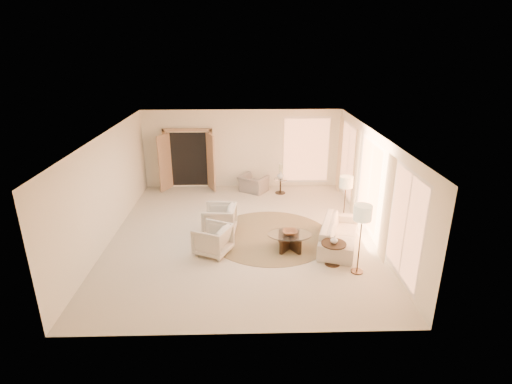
{
  "coord_description": "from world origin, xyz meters",
  "views": [
    {
      "loc": [
        0.12,
        -9.88,
        4.94
      ],
      "look_at": [
        0.4,
        0.4,
        1.1
      ],
      "focal_mm": 28.0,
      "sensor_mm": 36.0,
      "label": 1
    }
  ],
  "objects_px": {
    "bowl": "(290,232)",
    "side_vase": "(281,175)",
    "armchair_left": "(219,218)",
    "armchair_right": "(213,238)",
    "floor_lamp_near": "(346,184)",
    "end_table": "(333,250)",
    "floor_lamp_far": "(362,216)",
    "end_vase": "(334,240)",
    "side_table": "(280,184)",
    "accent_chair": "(253,181)",
    "coffee_table": "(290,239)",
    "sofa": "(339,233)"
  },
  "relations": [
    {
      "from": "sofa",
      "to": "floor_lamp_far",
      "type": "distance_m",
      "value": 1.74
    },
    {
      "from": "floor_lamp_far",
      "to": "end_vase",
      "type": "height_order",
      "value": "floor_lamp_far"
    },
    {
      "from": "bowl",
      "to": "sofa",
      "type": "bearing_deg",
      "value": 8.05
    },
    {
      "from": "bowl",
      "to": "side_vase",
      "type": "distance_m",
      "value": 4.04
    },
    {
      "from": "sofa",
      "to": "bowl",
      "type": "relative_size",
      "value": 5.81
    },
    {
      "from": "accent_chair",
      "to": "end_table",
      "type": "height_order",
      "value": "accent_chair"
    },
    {
      "from": "side_vase",
      "to": "side_table",
      "type": "bearing_deg",
      "value": -116.57
    },
    {
      "from": "armchair_right",
      "to": "coffee_table",
      "type": "bearing_deg",
      "value": 119.8
    },
    {
      "from": "side_table",
      "to": "floor_lamp_far",
      "type": "height_order",
      "value": "floor_lamp_far"
    },
    {
      "from": "armchair_left",
      "to": "floor_lamp_far",
      "type": "xyz_separation_m",
      "value": [
        3.27,
        -2.11,
        0.97
      ]
    },
    {
      "from": "side_table",
      "to": "floor_lamp_near",
      "type": "bearing_deg",
      "value": -60.33
    },
    {
      "from": "armchair_right",
      "to": "floor_lamp_near",
      "type": "relative_size",
      "value": 0.54
    },
    {
      "from": "armchair_right",
      "to": "floor_lamp_near",
      "type": "bearing_deg",
      "value": 136.57
    },
    {
      "from": "coffee_table",
      "to": "bowl",
      "type": "relative_size",
      "value": 3.14
    },
    {
      "from": "armchair_right",
      "to": "accent_chair",
      "type": "xyz_separation_m",
      "value": [
        1.1,
        4.4,
        -0.02
      ]
    },
    {
      "from": "end_table",
      "to": "floor_lamp_far",
      "type": "relative_size",
      "value": 0.35
    },
    {
      "from": "armchair_left",
      "to": "side_vase",
      "type": "height_order",
      "value": "armchair_left"
    },
    {
      "from": "accent_chair",
      "to": "floor_lamp_far",
      "type": "bearing_deg",
      "value": 146.07
    },
    {
      "from": "bowl",
      "to": "side_vase",
      "type": "bearing_deg",
      "value": 88.51
    },
    {
      "from": "armchair_right",
      "to": "end_table",
      "type": "distance_m",
      "value": 2.95
    },
    {
      "from": "armchair_right",
      "to": "side_table",
      "type": "height_order",
      "value": "armchair_right"
    },
    {
      "from": "sofa",
      "to": "accent_chair",
      "type": "relative_size",
      "value": 2.43
    },
    {
      "from": "armchair_left",
      "to": "side_table",
      "type": "relative_size",
      "value": 1.66
    },
    {
      "from": "side_table",
      "to": "floor_lamp_near",
      "type": "height_order",
      "value": "floor_lamp_near"
    },
    {
      "from": "end_table",
      "to": "side_vase",
      "type": "relative_size",
      "value": 2.2
    },
    {
      "from": "end_table",
      "to": "floor_lamp_near",
      "type": "bearing_deg",
      "value": 70.56
    },
    {
      "from": "coffee_table",
      "to": "end_table",
      "type": "height_order",
      "value": "end_table"
    },
    {
      "from": "accent_chair",
      "to": "bowl",
      "type": "bearing_deg",
      "value": 134.45
    },
    {
      "from": "armchair_left",
      "to": "side_vase",
      "type": "bearing_deg",
      "value": 153.06
    },
    {
      "from": "bowl",
      "to": "side_vase",
      "type": "height_order",
      "value": "side_vase"
    },
    {
      "from": "end_table",
      "to": "sofa",
      "type": "bearing_deg",
      "value": 69.48
    },
    {
      "from": "armchair_left",
      "to": "coffee_table",
      "type": "height_order",
      "value": "armchair_left"
    },
    {
      "from": "sofa",
      "to": "floor_lamp_near",
      "type": "distance_m",
      "value": 1.5
    },
    {
      "from": "end_table",
      "to": "armchair_right",
      "type": "bearing_deg",
      "value": 167.84
    },
    {
      "from": "sofa",
      "to": "end_table",
      "type": "bearing_deg",
      "value": 177.6
    },
    {
      "from": "coffee_table",
      "to": "bowl",
      "type": "height_order",
      "value": "bowl"
    },
    {
      "from": "accent_chair",
      "to": "coffee_table",
      "type": "xyz_separation_m",
      "value": [
        0.84,
        -4.22,
        -0.13
      ]
    },
    {
      "from": "side_table",
      "to": "side_vase",
      "type": "relative_size",
      "value": 2.01
    },
    {
      "from": "side_table",
      "to": "bowl",
      "type": "bearing_deg",
      "value": -91.49
    },
    {
      "from": "floor_lamp_near",
      "to": "end_table",
      "type": "bearing_deg",
      "value": -109.44
    },
    {
      "from": "coffee_table",
      "to": "floor_lamp_near",
      "type": "distance_m",
      "value": 2.34
    },
    {
      "from": "side_vase",
      "to": "sofa",
      "type": "bearing_deg",
      "value": -72.61
    },
    {
      "from": "sofa",
      "to": "bowl",
      "type": "height_order",
      "value": "sofa"
    },
    {
      "from": "armchair_left",
      "to": "sofa",
      "type": "bearing_deg",
      "value": 81.69
    },
    {
      "from": "armchair_right",
      "to": "accent_chair",
      "type": "relative_size",
      "value": 0.91
    },
    {
      "from": "bowl",
      "to": "side_vase",
      "type": "relative_size",
      "value": 1.41
    },
    {
      "from": "accent_chair",
      "to": "floor_lamp_near",
      "type": "distance_m",
      "value": 3.98
    },
    {
      "from": "armchair_right",
      "to": "end_vase",
      "type": "height_order",
      "value": "armchair_right"
    },
    {
      "from": "floor_lamp_near",
      "to": "side_vase",
      "type": "height_order",
      "value": "floor_lamp_near"
    },
    {
      "from": "accent_chair",
      "to": "floor_lamp_far",
      "type": "xyz_separation_m",
      "value": [
        2.28,
        -5.39,
        1.02
      ]
    }
  ]
}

